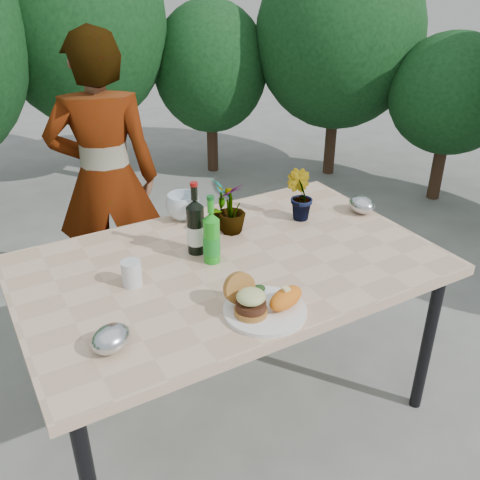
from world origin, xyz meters
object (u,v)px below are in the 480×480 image
dinner_plate (265,311)px  patio_table (230,274)px  wine_bottle (196,227)px  person (106,180)px

dinner_plate → patio_table: bearing=80.1°
dinner_plate → wine_bottle: bearing=92.1°
dinner_plate → person: size_ratio=0.18×
person → patio_table: bearing=117.9°
patio_table → wine_bottle: 0.23m
patio_table → dinner_plate: size_ratio=5.71×
dinner_plate → person: (-0.11, 1.38, 0.01)m
wine_bottle → person: person is taller
wine_bottle → person: bearing=86.6°
patio_table → wine_bottle: wine_bottle is taller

